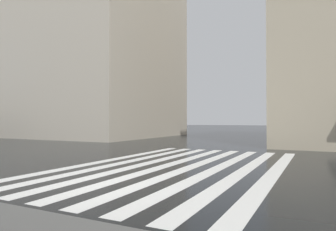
# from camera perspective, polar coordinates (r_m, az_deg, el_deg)

# --- Properties ---
(ground_plane) EXTENTS (220.00, 220.00, 0.00)m
(ground_plane) POSITION_cam_1_polar(r_m,az_deg,el_deg) (8.80, -10.89, -12.57)
(ground_plane) COLOR black
(zebra_crossing) EXTENTS (13.00, 7.50, 0.01)m
(zebra_crossing) POSITION_cam_1_polar(r_m,az_deg,el_deg) (12.01, 2.54, -9.45)
(zebra_crossing) COLOR silver
(zebra_crossing) RESTS_ON ground_plane
(haussmann_block_mid) EXTENTS (15.94, 22.26, 25.58)m
(haussmann_block_mid) POSITION_cam_1_polar(r_m,az_deg,el_deg) (39.31, -17.00, 14.94)
(haussmann_block_mid) COLOR beige
(haussmann_block_mid) RESTS_ON ground_plane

